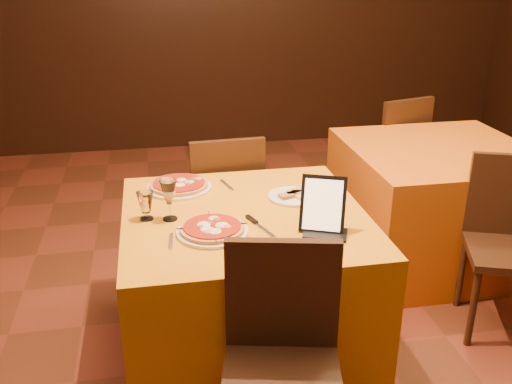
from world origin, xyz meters
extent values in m
cube|color=#5E2D19|center=(0.00, 0.00, -0.01)|extent=(6.00, 7.00, 0.01)
cube|color=black|center=(0.00, 3.50, 1.40)|extent=(6.00, 0.01, 2.80)
cube|color=orange|center=(-0.29, 0.10, 0.38)|extent=(1.10, 1.10, 0.75)
cube|color=#C75B0C|center=(1.06, 0.83, 0.38)|extent=(1.10, 1.10, 0.75)
cylinder|color=white|center=(-0.46, -0.08, 0.76)|extent=(0.31, 0.31, 0.01)
cylinder|color=#AD4C23|center=(-0.46, -0.08, 0.77)|extent=(0.27, 0.27, 0.02)
cylinder|color=white|center=(-0.57, 0.45, 0.76)|extent=(0.32, 0.32, 0.01)
cylinder|color=#AD4C23|center=(-0.57, 0.45, 0.77)|extent=(0.29, 0.29, 0.02)
cylinder|color=white|center=(-0.03, 0.23, 0.76)|extent=(0.24, 0.24, 0.01)
cylinder|color=olive|center=(-0.03, 0.23, 0.77)|extent=(0.15, 0.15, 0.02)
cube|color=black|center=(0.01, -0.13, 0.87)|extent=(0.21, 0.16, 0.23)
cube|color=silver|center=(-0.25, -0.07, 0.75)|extent=(0.09, 0.21, 0.01)
cube|color=silver|center=(-0.64, -0.12, 0.75)|extent=(0.03, 0.14, 0.01)
cube|color=silver|center=(-0.33, 0.45, 0.75)|extent=(0.06, 0.15, 0.01)
camera|label=1|loc=(-0.67, -2.23, 1.83)|focal=40.00mm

